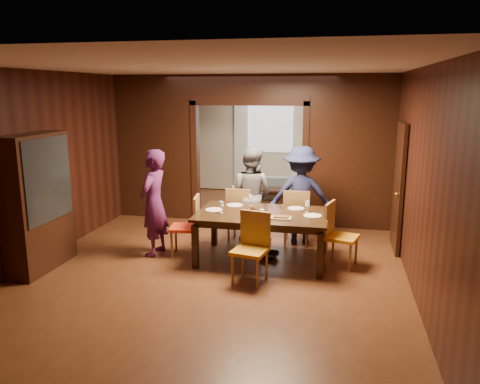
% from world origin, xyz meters
% --- Properties ---
extents(floor, '(9.00, 9.00, 0.00)m').
position_xyz_m(floor, '(0.00, 0.00, 0.00)').
color(floor, '#542C17').
rests_on(floor, ground).
extents(ceiling, '(5.50, 9.00, 0.02)m').
position_xyz_m(ceiling, '(0.00, 0.00, 2.90)').
color(ceiling, silver).
rests_on(ceiling, room_walls).
extents(room_walls, '(5.52, 9.01, 2.90)m').
position_xyz_m(room_walls, '(0.00, 1.89, 1.51)').
color(room_walls, black).
rests_on(room_walls, floor).
extents(person_purple, '(0.46, 0.65, 1.70)m').
position_xyz_m(person_purple, '(-1.11, -0.60, 0.85)').
color(person_purple, '#501B4E').
rests_on(person_purple, floor).
extents(person_grey, '(0.95, 0.83, 1.65)m').
position_xyz_m(person_grey, '(0.26, 0.43, 0.83)').
color(person_grey, slate).
rests_on(person_grey, floor).
extents(person_navy, '(1.14, 0.73, 1.68)m').
position_xyz_m(person_navy, '(1.12, 0.48, 0.84)').
color(person_navy, '#1B2045').
rests_on(person_navy, floor).
extents(sofa, '(2.07, 1.03, 0.58)m').
position_xyz_m(sofa, '(0.23, 3.85, 0.29)').
color(sofa, '#7F95A6').
rests_on(sofa, floor).
extents(serving_bowl, '(0.34, 0.34, 0.08)m').
position_xyz_m(serving_bowl, '(0.70, -0.38, 0.80)').
color(serving_bowl, black).
rests_on(serving_bowl, dining_table).
extents(dining_table, '(1.99, 1.23, 0.76)m').
position_xyz_m(dining_table, '(0.62, -0.50, 0.38)').
color(dining_table, black).
rests_on(dining_table, floor).
extents(coffee_table, '(0.80, 0.50, 0.40)m').
position_xyz_m(coffee_table, '(0.16, 3.01, 0.20)').
color(coffee_table, black).
rests_on(coffee_table, floor).
extents(chair_left, '(0.50, 0.50, 0.97)m').
position_xyz_m(chair_left, '(-0.64, -0.52, 0.48)').
color(chair_left, red).
rests_on(chair_left, floor).
extents(chair_right, '(0.54, 0.54, 0.97)m').
position_xyz_m(chair_right, '(1.83, -0.51, 0.48)').
color(chair_right, orange).
rests_on(chair_right, floor).
extents(chair_far_l, '(0.47, 0.47, 0.97)m').
position_xyz_m(chair_far_l, '(0.10, 0.39, 0.48)').
color(chair_far_l, '#C56212').
rests_on(chair_far_l, floor).
extents(chair_far_r, '(0.45, 0.45, 0.97)m').
position_xyz_m(chair_far_r, '(1.07, 0.43, 0.48)').
color(chair_far_r, '#DC4B14').
rests_on(chair_far_r, floor).
extents(chair_near, '(0.52, 0.52, 0.97)m').
position_xyz_m(chair_near, '(0.59, -1.39, 0.48)').
color(chair_near, '#C17612').
rests_on(chair_near, floor).
extents(hutch, '(0.40, 1.20, 2.00)m').
position_xyz_m(hutch, '(-2.53, -1.50, 1.00)').
color(hutch, black).
rests_on(hutch, floor).
extents(door_right, '(0.06, 0.90, 2.10)m').
position_xyz_m(door_right, '(2.70, 0.50, 1.05)').
color(door_right, black).
rests_on(door_right, floor).
extents(window_far, '(1.20, 0.03, 1.30)m').
position_xyz_m(window_far, '(0.00, 4.44, 1.70)').
color(window_far, silver).
rests_on(window_far, back_wall).
extents(curtain_left, '(0.35, 0.06, 2.40)m').
position_xyz_m(curtain_left, '(-0.75, 4.40, 1.25)').
color(curtain_left, white).
rests_on(curtain_left, back_wall).
extents(curtain_right, '(0.35, 0.06, 2.40)m').
position_xyz_m(curtain_right, '(0.75, 4.40, 1.25)').
color(curtain_right, white).
rests_on(curtain_right, back_wall).
extents(plate_left, '(0.27, 0.27, 0.01)m').
position_xyz_m(plate_left, '(-0.15, -0.49, 0.77)').
color(plate_left, white).
rests_on(plate_left, dining_table).
extents(plate_far_l, '(0.27, 0.27, 0.01)m').
position_xyz_m(plate_far_l, '(0.10, -0.12, 0.77)').
color(plate_far_l, white).
rests_on(plate_far_l, dining_table).
extents(plate_far_r, '(0.27, 0.27, 0.01)m').
position_xyz_m(plate_far_r, '(1.10, -0.14, 0.77)').
color(plate_far_r, silver).
rests_on(plate_far_r, dining_table).
extents(plate_right, '(0.27, 0.27, 0.01)m').
position_xyz_m(plate_right, '(1.38, -0.52, 0.77)').
color(plate_right, white).
rests_on(plate_right, dining_table).
extents(plate_near, '(0.27, 0.27, 0.01)m').
position_xyz_m(plate_near, '(0.61, -0.86, 0.77)').
color(plate_near, white).
rests_on(plate_near, dining_table).
extents(platter_a, '(0.30, 0.20, 0.04)m').
position_xyz_m(platter_a, '(0.55, -0.59, 0.78)').
color(platter_a, gray).
rests_on(platter_a, dining_table).
extents(platter_b, '(0.30, 0.20, 0.04)m').
position_xyz_m(platter_b, '(0.93, -0.75, 0.78)').
color(platter_b, gray).
rests_on(platter_b, dining_table).
extents(wineglass_left, '(0.08, 0.08, 0.18)m').
position_xyz_m(wineglass_left, '(0.00, -0.63, 0.85)').
color(wineglass_left, silver).
rests_on(wineglass_left, dining_table).
extents(wineglass_far, '(0.08, 0.08, 0.18)m').
position_xyz_m(wineglass_far, '(0.35, -0.08, 0.85)').
color(wineglass_far, silver).
rests_on(wineglass_far, dining_table).
extents(wineglass_right, '(0.08, 0.08, 0.18)m').
position_xyz_m(wineglass_right, '(1.29, -0.33, 0.85)').
color(wineglass_right, silver).
rests_on(wineglass_right, dining_table).
extents(tumbler, '(0.07, 0.07, 0.14)m').
position_xyz_m(tumbler, '(0.66, -0.83, 0.83)').
color(tumbler, silver).
rests_on(tumbler, dining_table).
extents(condiment_jar, '(0.08, 0.08, 0.11)m').
position_xyz_m(condiment_jar, '(0.48, -0.57, 0.82)').
color(condiment_jar, '#471F10').
rests_on(condiment_jar, dining_table).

